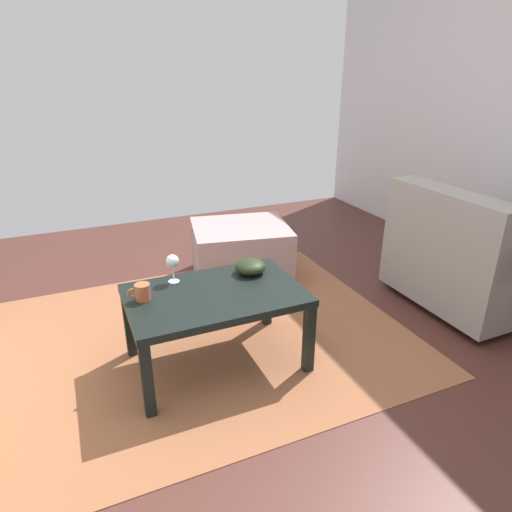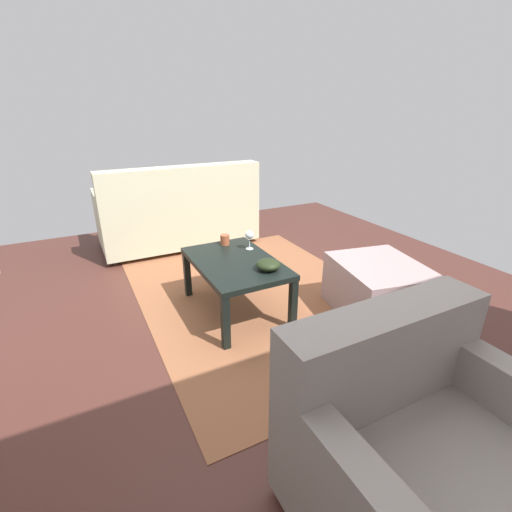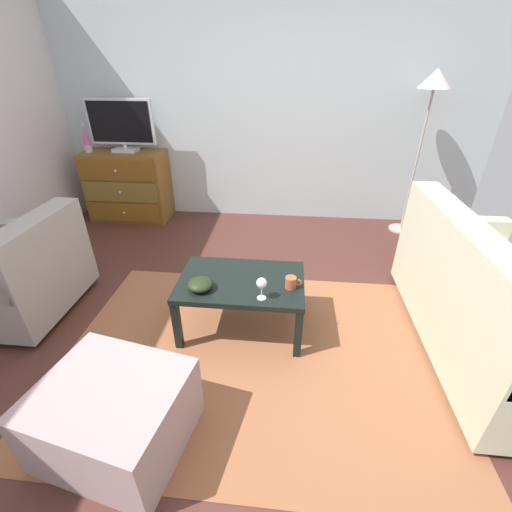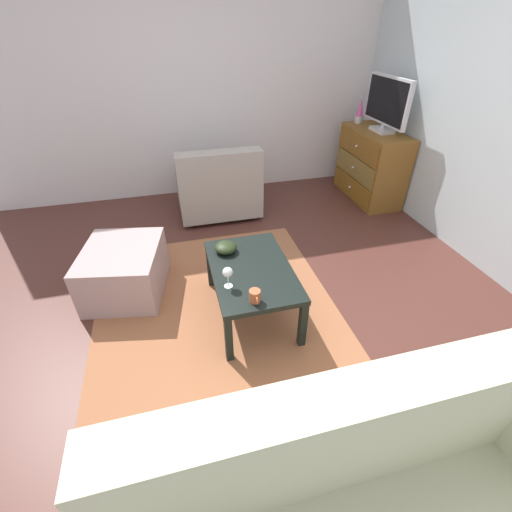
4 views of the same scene
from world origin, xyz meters
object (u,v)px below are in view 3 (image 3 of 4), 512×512
Objects in this scene: lava_lamp at (86,139)px; couch_large at (486,305)px; tv at (121,124)px; ottoman at (115,415)px; coffee_table at (241,286)px; dresser at (128,186)px; mug at (291,283)px; armchair at (21,275)px; wine_glass at (262,284)px; bowl_decorative at (200,284)px; standing_lamp at (432,96)px.

lava_lamp is 0.19× the size of couch_large.
ottoman is at bearing -68.97° from tv.
couch_large is (1.67, -0.04, -0.02)m from coffee_table.
tv is at bearing 28.23° from dresser.
mug is 0.16× the size of ottoman.
couch_large reaches higher than ottoman.
tv is at bearing 87.37° from armchair.
coffee_table is 0.99× the size of armchair.
mug is (0.19, 0.14, -0.07)m from wine_glass.
lava_lamp is 2.80m from bowl_decorative.
couch_large is 2.44× the size of ottoman.
armchair is (0.34, -1.87, -0.66)m from lava_lamp.
armchair is at bearing -91.34° from dresser.
dresser reaches higher than wine_glass.
couch_large is (3.37, -1.99, -0.06)m from dresser.
mug is at bearing -38.96° from lava_lamp.
tv is at bearing 148.80° from couch_large.
wine_glass reaches higher than mug.
couch_large is (1.93, 0.11, -0.11)m from bowl_decorative.
lava_lamp is (-0.39, -0.04, 0.57)m from dresser.
armchair is (-0.04, -1.92, -0.09)m from dresser.
dresser is 1.39× the size of ottoman.
lava_lamp is at bearing 136.81° from wine_glass.
coffee_table is at bearing -131.57° from standing_lamp.
couch_large is (3.76, -1.95, -0.63)m from lava_lamp.
ottoman is 0.40× the size of standing_lamp.
bowl_decorative is 0.90m from ottoman.
armchair is at bearing 178.81° from coffee_table.
bowl_decorative is at bearing 71.99° from ottoman.
ottoman is at bearing -157.06° from couch_large.
armchair is at bearing 177.26° from mug.
bowl_decorative reaches higher than ottoman.
dresser is 5.61× the size of bowl_decorative.
couch_large is at bearing -31.20° from tv.
wine_glass is (2.25, -2.11, -0.44)m from lava_lamp.
tv is 2.11m from armchair.
bowl_decorative is 1.51m from armchair.
wine_glass is at bearing 47.82° from ottoman.
bowl_decorative reaches higher than coffee_table.
dresser is 0.69m from lava_lamp.
lava_lamp is at bearing 137.54° from coffee_table.
wine_glass is 0.22× the size of ottoman.
couch_large is (3.33, -2.01, -0.79)m from tv.
standing_lamp is at bearing 54.08° from wine_glass.
lava_lamp is 2.02m from armchair.
wine_glass is 1.94m from armchair.
dresser is 6.18× the size of wine_glass.
lava_lamp is 2.90m from coffee_table.
tv is 3.97m from couch_large.
dresser reaches higher than coffee_table.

